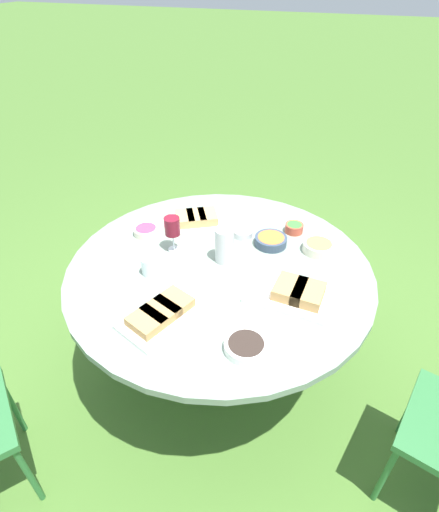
# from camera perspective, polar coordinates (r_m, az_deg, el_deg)

# --- Properties ---
(ground_plane) EXTENTS (40.00, 40.00, 0.00)m
(ground_plane) POSITION_cam_1_polar(r_m,az_deg,el_deg) (2.48, 0.00, -15.29)
(ground_plane) COLOR #446B2B
(dining_table) EXTENTS (1.48, 1.48, 0.76)m
(dining_table) POSITION_cam_1_polar(r_m,az_deg,el_deg) (2.00, 0.00, -3.45)
(dining_table) COLOR #4C4C51
(dining_table) RESTS_ON ground_plane
(water_pitcher) EXTENTS (0.10, 0.09, 0.18)m
(water_pitcher) POSITION_cam_1_polar(r_m,az_deg,el_deg) (1.93, 0.71, 1.58)
(water_pitcher) COLOR silver
(water_pitcher) RESTS_ON dining_table
(wine_glass) EXTENTS (0.08, 0.08, 0.19)m
(wine_glass) POSITION_cam_1_polar(r_m,az_deg,el_deg) (1.99, -6.77, 4.12)
(wine_glass) COLOR silver
(wine_glass) RESTS_ON dining_table
(platter_bread_main) EXTENTS (0.31, 0.39, 0.06)m
(platter_bread_main) POSITION_cam_1_polar(r_m,az_deg,el_deg) (1.68, -8.35, -8.17)
(platter_bread_main) COLOR white
(platter_bread_main) RESTS_ON dining_table
(platter_charcuterie) EXTENTS (0.36, 0.34, 0.07)m
(platter_charcuterie) POSITION_cam_1_polar(r_m,az_deg,el_deg) (2.24, -3.31, 5.22)
(platter_charcuterie) COLOR white
(platter_charcuterie) RESTS_ON dining_table
(platter_sandwich_side) EXTENTS (0.37, 0.26, 0.07)m
(platter_sandwich_side) POSITION_cam_1_polar(r_m,az_deg,el_deg) (1.78, 10.63, -5.19)
(platter_sandwich_side) COLOR white
(platter_sandwich_side) RESTS_ON dining_table
(bowl_fries) EXTENTS (0.16, 0.16, 0.05)m
(bowl_fries) POSITION_cam_1_polar(r_m,az_deg,el_deg) (2.09, 13.96, 1.31)
(bowl_fries) COLOR beige
(bowl_fries) RESTS_ON dining_table
(bowl_salad) EXTENTS (0.10, 0.10, 0.05)m
(bowl_salad) POSITION_cam_1_polar(r_m,az_deg,el_deg) (2.21, 10.61, 4.01)
(bowl_salad) COLOR #B74733
(bowl_salad) RESTS_ON dining_table
(bowl_olives) EXTENTS (0.17, 0.17, 0.04)m
(bowl_olives) POSITION_cam_1_polar(r_m,az_deg,el_deg) (1.56, 3.80, -12.66)
(bowl_olives) COLOR white
(bowl_olives) RESTS_ON dining_table
(bowl_dip_red) EXTENTS (0.13, 0.13, 0.04)m
(bowl_dip_red) POSITION_cam_1_polar(r_m,az_deg,el_deg) (2.19, -10.44, 3.60)
(bowl_dip_red) COLOR beige
(bowl_dip_red) RESTS_ON dining_table
(bowl_dip_cream) EXTENTS (0.10, 0.10, 0.04)m
(bowl_dip_cream) POSITION_cam_1_polar(r_m,az_deg,el_deg) (2.14, 3.40, 3.30)
(bowl_dip_cream) COLOR silver
(bowl_dip_cream) RESTS_ON dining_table
(bowl_roasted_veg) EXTENTS (0.17, 0.17, 0.05)m
(bowl_roasted_veg) POSITION_cam_1_polar(r_m,az_deg,el_deg) (2.09, 7.33, 2.24)
(bowl_roasted_veg) COLOR #334256
(bowl_roasted_veg) RESTS_ON dining_table
(cup_water_near) EXTENTS (0.07, 0.07, 0.09)m
(cup_water_near) POSITION_cam_1_polar(r_m,az_deg,el_deg) (1.90, -10.09, -1.43)
(cup_water_near) COLOR silver
(cup_water_near) RESTS_ON dining_table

